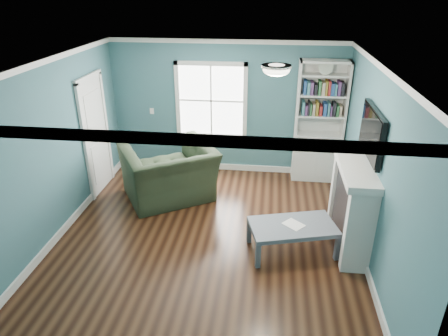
# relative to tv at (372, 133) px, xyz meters

# --- Properties ---
(floor) EXTENTS (5.00, 5.00, 0.00)m
(floor) POSITION_rel_tv_xyz_m (-2.20, -0.20, -1.72)
(floor) COLOR black
(floor) RESTS_ON ground
(room_walls) EXTENTS (5.00, 5.00, 5.00)m
(room_walls) POSITION_rel_tv_xyz_m (-2.20, -0.20, -0.14)
(room_walls) COLOR #3F6976
(room_walls) RESTS_ON ground
(trim) EXTENTS (4.50, 5.00, 2.60)m
(trim) POSITION_rel_tv_xyz_m (-2.20, -0.20, -0.49)
(trim) COLOR white
(trim) RESTS_ON ground
(window) EXTENTS (1.40, 0.06, 1.50)m
(window) POSITION_rel_tv_xyz_m (-2.50, 2.29, -0.27)
(window) COLOR white
(window) RESTS_ON room_walls
(bookshelf) EXTENTS (0.90, 0.35, 2.31)m
(bookshelf) POSITION_rel_tv_xyz_m (-0.43, 2.10, -0.80)
(bookshelf) COLOR silver
(bookshelf) RESTS_ON ground
(fireplace) EXTENTS (0.44, 1.58, 1.30)m
(fireplace) POSITION_rel_tv_xyz_m (-0.12, 0.00, -1.09)
(fireplace) COLOR black
(fireplace) RESTS_ON ground
(tv) EXTENTS (0.06, 1.10, 0.65)m
(tv) POSITION_rel_tv_xyz_m (0.00, 0.00, 0.00)
(tv) COLOR black
(tv) RESTS_ON fireplace
(door) EXTENTS (0.12, 0.98, 2.17)m
(door) POSITION_rel_tv_xyz_m (-4.42, 1.20, -0.65)
(door) COLOR silver
(door) RESTS_ON ground
(ceiling_fixture) EXTENTS (0.38, 0.38, 0.15)m
(ceiling_fixture) POSITION_rel_tv_xyz_m (-1.30, -0.10, 0.82)
(ceiling_fixture) COLOR white
(ceiling_fixture) RESTS_ON room_walls
(light_switch) EXTENTS (0.08, 0.01, 0.12)m
(light_switch) POSITION_rel_tv_xyz_m (-3.70, 2.28, -0.52)
(light_switch) COLOR white
(light_switch) RESTS_ON room_walls
(recliner) EXTENTS (1.78, 1.61, 1.30)m
(recliner) POSITION_rel_tv_xyz_m (-3.06, 0.97, -1.07)
(recliner) COLOR black
(recliner) RESTS_ON ground
(coffee_table) EXTENTS (1.32, 0.95, 0.43)m
(coffee_table) POSITION_rel_tv_xyz_m (-0.95, -0.34, -1.35)
(coffee_table) COLOR #515761
(coffee_table) RESTS_ON ground
(paper_sheet) EXTENTS (0.35, 0.34, 0.00)m
(paper_sheet) POSITION_rel_tv_xyz_m (-0.94, -0.33, -1.29)
(paper_sheet) COLOR white
(paper_sheet) RESTS_ON coffee_table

